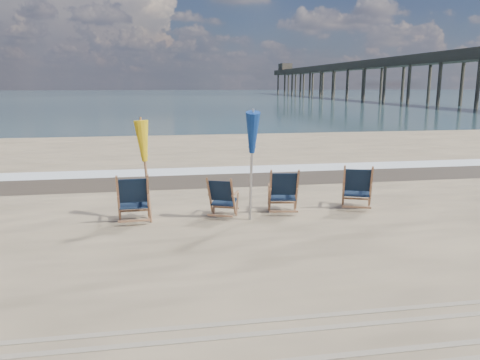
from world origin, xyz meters
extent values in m
plane|color=#324B53|center=(0.00, 128.00, 0.00)|extent=(400.00, 400.00, 0.00)
cube|color=silver|center=(0.00, 8.30, 0.00)|extent=(200.00, 1.40, 0.01)
cube|color=#42362A|center=(0.00, 6.80, 0.00)|extent=(200.00, 2.60, 0.00)
cylinder|color=#996644|center=(-1.97, 2.41, 1.08)|extent=(0.06, 0.06, 2.16)
cone|color=yellow|center=(-1.97, 2.41, 1.68)|extent=(0.30, 0.30, 0.85)
cylinder|color=#A5A5AD|center=(0.20, 1.98, 1.20)|extent=(0.06, 0.06, 2.40)
cone|color=navy|center=(0.20, 1.98, 1.93)|extent=(0.30, 0.30, 0.85)
camera|label=1|loc=(-1.68, -7.45, 2.91)|focal=35.00mm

